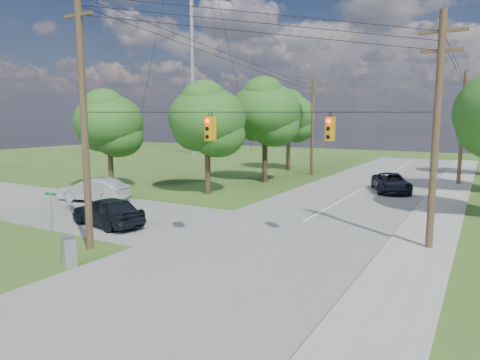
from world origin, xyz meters
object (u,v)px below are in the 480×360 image
Objects in this scene: pole_ne at (436,129)px; car_cross_silver at (94,190)px; pole_sw at (83,112)px; pole_north_e at (462,128)px; car_main_north at (391,183)px; car_cross_dark at (108,211)px; pole_north_w at (312,126)px; control_cabinet at (69,252)px.

car_cross_silver is at bearing 179.30° from pole_ne.
pole_sw reaches higher than pole_north_e.
car_cross_silver is at bearing -135.59° from pole_north_e.
pole_sw reaches higher than car_main_north.
pole_ne is 1.05× the size of pole_north_e.
pole_sw is 1.20× the size of pole_north_e.
pole_ne is 22.00m from pole_north_e.
pole_north_e is (13.50, 29.60, -1.10)m from pole_sw.
car_cross_silver is (-8.68, 7.87, -5.36)m from pole_sw.
pole_ne reaches higher than car_main_north.
car_main_north is (11.40, 19.32, -0.07)m from car_cross_dark.
pole_north_w is at bearing 122.98° from car_main_north.
car_cross_dark is at bearing 41.89° from car_cross_silver.
pole_north_w is (-13.90, 0.00, 0.00)m from pole_north_e.
car_cross_dark is 22.43m from car_main_north.
car_cross_dark is (-2.00, -26.29, -4.27)m from pole_north_w.
car_cross_silver is (-22.18, 0.27, -4.60)m from pole_ne.
pole_north_w is 23.64m from car_cross_silver.
car_cross_silver is 13.92m from control_cabinet.
control_cabinet is at bearing -87.29° from pole_north_w.
pole_north_w is at bearing -174.56° from car_cross_dark.
pole_sw is at bearing 140.77° from control_cabinet.
car_cross_dark is 7.77m from car_cross_silver.
pole_north_w reaches higher than car_cross_dark.
pole_north_w reaches higher than car_main_north.
pole_ne is 2.06× the size of car_cross_silver.
pole_north_e reaches higher than car_cross_dark.
car_cross_silver is (-8.28, -21.73, -4.26)m from pole_north_w.
car_main_north is at bearing 117.74° from car_cross_silver.
pole_ne is at bearing 29.38° from pole_sw.
pole_north_w is 26.71m from car_cross_dark.
pole_ne is at bearing -57.71° from pole_north_w.
control_cabinet is (-12.40, -31.63, -4.55)m from pole_north_e.
car_main_north is at bearing -36.58° from pole_north_w.
car_cross_silver is at bearing 156.99° from control_cabinet.
pole_north_e reaches higher than car_main_north.
pole_north_e and pole_north_w have the same top height.
car_cross_dark is 0.89× the size of car_main_north.
car_cross_silver is at bearing -110.87° from pole_north_w.
pole_north_w is 1.83× the size of car_main_north.
car_cross_dark is at bearing -121.16° from pole_north_e.
pole_north_e is at bearing 158.63° from car_cross_dark.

